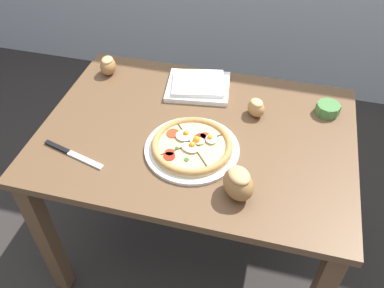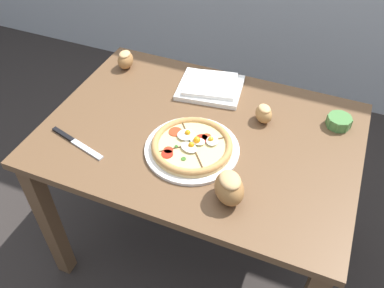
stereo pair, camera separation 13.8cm
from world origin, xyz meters
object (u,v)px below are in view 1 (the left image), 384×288
(dining_table, at_px, (197,153))
(ramekin_bowl, at_px, (328,109))
(napkin_folded, at_px, (198,85))
(bread_piece_near, at_px, (238,183))
(bread_piece_far, at_px, (108,65))
(pizza, at_px, (192,146))
(bread_piece_mid, at_px, (256,107))
(knife_main, at_px, (73,154))

(dining_table, xyz_separation_m, ramekin_bowl, (0.45, 0.22, 0.14))
(ramekin_bowl, bearing_deg, napkin_folded, 176.83)
(bread_piece_near, bearing_deg, dining_table, 127.06)
(ramekin_bowl, relative_size, bread_piece_far, 0.99)
(pizza, relative_size, bread_piece_far, 3.53)
(ramekin_bowl, height_order, bread_piece_near, bread_piece_near)
(dining_table, height_order, bread_piece_near, bread_piece_near)
(bread_piece_near, relative_size, bread_piece_far, 1.53)
(bread_piece_near, bearing_deg, ramekin_bowl, 61.02)
(pizza, height_order, bread_piece_far, bread_piece_far)
(ramekin_bowl, relative_size, bread_piece_mid, 0.98)
(pizza, height_order, bread_piece_mid, bread_piece_mid)
(napkin_folded, height_order, bread_piece_near, bread_piece_near)
(napkin_folded, bearing_deg, dining_table, -77.25)
(ramekin_bowl, xyz_separation_m, napkin_folded, (-0.51, 0.03, -0.01))
(dining_table, height_order, pizza, pizza)
(ramekin_bowl, relative_size, bread_piece_near, 0.65)
(pizza, xyz_separation_m, knife_main, (-0.39, -0.12, -0.02))
(bread_piece_far, bearing_deg, knife_main, -81.74)
(pizza, xyz_separation_m, napkin_folded, (-0.06, 0.35, -0.00))
(napkin_folded, distance_m, bread_piece_near, 0.56)
(ramekin_bowl, bearing_deg, knife_main, -151.92)
(bread_piece_near, height_order, knife_main, bread_piece_near)
(dining_table, relative_size, knife_main, 4.61)
(bread_piece_near, bearing_deg, bread_piece_mid, 89.90)
(dining_table, bearing_deg, knife_main, -149.60)
(knife_main, bearing_deg, ramekin_bowl, 43.21)
(bread_piece_mid, xyz_separation_m, bread_piece_far, (-0.64, 0.12, 0.00))
(knife_main, bearing_deg, bread_piece_mid, 47.80)
(dining_table, bearing_deg, bread_piece_mid, 36.87)
(dining_table, xyz_separation_m, pizza, (0.01, -0.10, 0.13))
(bread_piece_near, height_order, bread_piece_mid, bread_piece_near)
(bread_piece_far, bearing_deg, dining_table, -30.27)
(ramekin_bowl, bearing_deg, bread_piece_mid, -163.40)
(bread_piece_far, bearing_deg, ramekin_bowl, -2.63)
(knife_main, bearing_deg, pizza, 32.78)
(ramekin_bowl, height_order, knife_main, ramekin_bowl)
(bread_piece_mid, bearing_deg, pizza, -127.10)
(bread_piece_mid, height_order, bread_piece_far, bread_piece_far)
(napkin_folded, bearing_deg, pizza, -79.62)
(pizza, bearing_deg, napkin_folded, 100.38)
(bread_piece_mid, relative_size, knife_main, 0.39)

